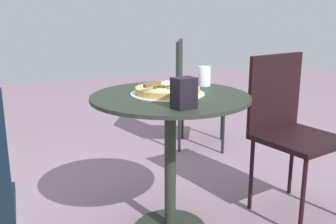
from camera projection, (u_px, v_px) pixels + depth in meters
patio_table at (170, 129)px, 2.03m from camera, size 0.80×0.80×0.75m
pizza_on_tray at (168, 90)px, 2.02m from camera, size 0.38×0.38×0.06m
pizza_server at (159, 84)px, 1.96m from camera, size 0.13×0.21×0.02m
drinking_cup at (204, 76)px, 2.22m from camera, size 0.07×0.07×0.11m
napkin_dispenser at (184, 93)px, 1.71m from camera, size 0.09×0.11×0.13m
patio_chair_near at (193, 87)px, 3.39m from camera, size 0.57×0.57×0.91m
patio_chair_corner at (289, 123)px, 2.29m from camera, size 0.49×0.49×0.91m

